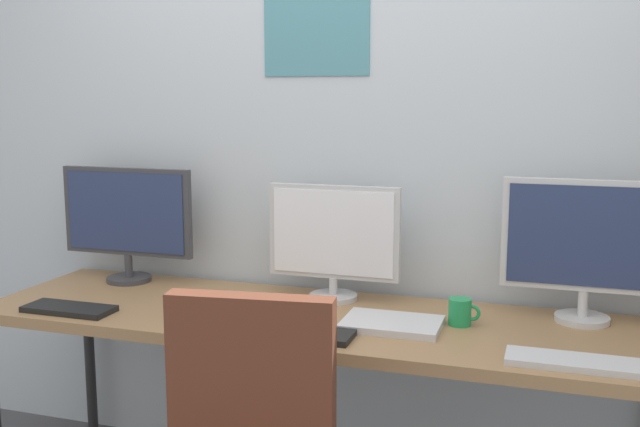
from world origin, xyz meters
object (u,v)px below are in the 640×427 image
monitor_left (127,218)px  laptop_closed (392,324)px  monitor_center (334,239)px  keyboard_center (293,332)px  coffee_mug (461,312)px  monitor_right (586,243)px  desk (316,329)px  keyboard_left (69,309)px  computer_mouse (184,313)px  keyboard_right (572,362)px

monitor_left → laptop_closed: size_ratio=1.79×
monitor_center → keyboard_center: size_ratio=1.28×
coffee_mug → laptop_closed: bearing=-155.7°
laptop_closed → monitor_right: bearing=23.3°
monitor_center → keyboard_center: 0.49m
monitor_center → laptop_closed: (0.28, -0.26, -0.22)m
laptop_closed → desk: bearing=169.4°
monitor_center → coffee_mug: monitor_center is taller
monitor_left → keyboard_center: monitor_left is taller
keyboard_left → laptop_closed: (1.12, 0.18, 0.00)m
computer_mouse → coffee_mug: size_ratio=0.91×
desk → coffee_mug: size_ratio=22.59×
monitor_left → monitor_center: 0.88m
desk → monitor_right: size_ratio=4.36×
monitor_left → keyboard_left: size_ratio=1.77×
laptop_closed → coffee_mug: size_ratio=3.02×
keyboard_left → computer_mouse: (0.42, 0.07, 0.01)m
monitor_right → keyboard_right: 0.51m
monitor_center → computer_mouse: 0.60m
monitor_center → laptop_closed: 0.44m
monitor_left → computer_mouse: size_ratio=5.96×
keyboard_left → computer_mouse: bearing=9.2°
desk → laptop_closed: 0.29m
monitor_right → keyboard_right: (-0.04, -0.44, -0.26)m
monitor_left → keyboard_left: monitor_left is taller
keyboard_center → desk: bearing=90.0°
monitor_left → monitor_right: bearing=0.0°
monitor_left → keyboard_right: 1.79m
monitor_left → monitor_center: (0.88, -0.00, -0.03)m
desk → laptop_closed: laptop_closed is taller
monitor_right → keyboard_center: monitor_right is taller
monitor_left → monitor_center: monitor_left is taller
keyboard_right → keyboard_left: bearing=180.0°
keyboard_right → laptop_closed: (-0.56, 0.18, 0.00)m
monitor_center → computer_mouse: size_ratio=5.18×
monitor_right → keyboard_left: bearing=-165.6°
monitor_center → laptop_closed: size_ratio=1.55×
keyboard_left → laptop_closed: laptop_closed is taller
computer_mouse → coffee_mug: coffee_mug is taller
desk → computer_mouse: size_ratio=24.94×
desk → keyboard_center: size_ratio=6.17×
keyboard_center → laptop_closed: 0.33m
computer_mouse → laptop_closed: 0.71m
coffee_mug → keyboard_right: bearing=-38.3°
computer_mouse → desk: bearing=21.0°
monitor_right → coffee_mug: 0.48m
keyboard_left → keyboard_center: 0.84m
keyboard_center → laptop_closed: size_ratio=1.21×
monitor_right → coffee_mug: bearing=-156.5°
monitor_right → laptop_closed: size_ratio=1.71×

